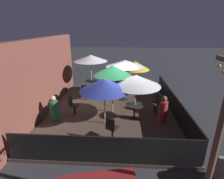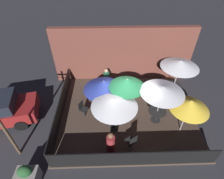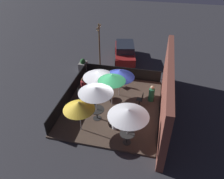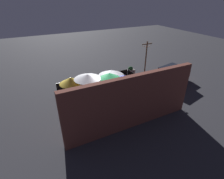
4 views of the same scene
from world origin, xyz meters
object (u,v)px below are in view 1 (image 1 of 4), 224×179
dining_table_0 (134,108)px  patio_chair_2 (73,104)px  patron_1 (103,88)px  patron_2 (163,110)px  patron_0 (54,110)px  patio_chair_1 (112,127)px  patio_chair_3 (85,92)px  light_post (217,141)px  patio_umbrella_0 (136,80)px  patio_umbrella_2 (91,58)px  patio_chair_0 (157,103)px  patio_umbrella_3 (135,65)px  patio_umbrella_1 (125,63)px  dining_table_1 (124,90)px  patio_umbrella_4 (113,70)px  dining_table_2 (92,82)px  patio_umbrella_5 (104,85)px

dining_table_0 → patio_chair_2: (0.31, 2.92, -0.07)m
patron_1 → patron_2: 4.18m
dining_table_0 → patron_0: patron_0 is taller
patio_chair_1 → patio_chair_3: size_ratio=1.01×
patio_chair_2 → light_post: size_ratio=0.24×
patio_umbrella_0 → patron_2: (-0.20, -1.23, -1.30)m
patio_umbrella_2 → patio_chair_0: bearing=-128.9°
patio_umbrella_3 → dining_table_0: bearing=176.8°
patio_umbrella_1 → dining_table_1: patio_umbrella_1 is taller
patio_umbrella_4 → dining_table_2: size_ratio=2.91×
patio_umbrella_0 → dining_table_2: size_ratio=2.64×
patio_umbrella_2 → patron_0: bearing=166.5°
patio_umbrella_2 → patio_umbrella_4: (-3.09, -1.56, -0.03)m
patio_chair_1 → light_post: light_post is taller
patron_1 → patio_umbrella_4: bearing=6.7°
patio_umbrella_4 → patio_chair_1: (-2.27, -0.10, -1.60)m
dining_table_0 → patio_chair_1: bearing=150.3°
patio_umbrella_1 → dining_table_0: patio_umbrella_1 is taller
patio_umbrella_2 → patio_umbrella_3: size_ratio=1.15×
dining_table_1 → patio_umbrella_2: bearing=54.7°
dining_table_0 → dining_table_1: size_ratio=0.85×
patio_umbrella_0 → light_post: bearing=-165.0°
patio_umbrella_4 → patio_chair_3: 2.70m
patio_chair_0 → patron_1: bearing=-68.7°
dining_table_0 → patio_chair_0: 1.35m
patio_umbrella_1 → patio_chair_0: size_ratio=2.47×
patio_chair_3 → patron_0: size_ratio=0.77×
patio_umbrella_1 → patio_chair_1: (-3.85, 0.47, -1.63)m
dining_table_0 → patron_2: patron_2 is taller
patio_umbrella_0 → dining_table_0: bearing=-45.0°
patio_chair_0 → patio_chair_2: patio_chair_0 is taller
dining_table_1 → patio_chair_1: 3.88m
patio_umbrella_1 → patio_umbrella_3: 1.35m
patio_chair_2 → light_post: (-4.70, -4.09, 1.53)m
patio_umbrella_3 → patio_chair_1: 5.26m
patio_chair_3 → patio_umbrella_0: bearing=-125.1°
patron_1 → light_post: size_ratio=0.30×
patio_umbrella_2 → patio_chair_2: patio_umbrella_2 is taller
patio_chair_0 → patio_chair_1: (-2.36, 2.06, -0.00)m
patio_umbrella_3 → patron_0: patio_umbrella_3 is taller
patio_umbrella_1 → patron_2: patio_umbrella_1 is taller
patio_umbrella_4 → dining_table_2: patio_umbrella_4 is taller
dining_table_1 → patron_1: (0.55, 1.25, -0.07)m
patron_2 → dining_table_2: bearing=133.3°
patio_umbrella_1 → patio_chair_1: patio_umbrella_1 is taller
patio_umbrella_0 → patio_umbrella_3: patio_umbrella_0 is taller
patio_umbrella_0 → patio_umbrella_4: 1.25m
patio_umbrella_5 → patron_2: patio_umbrella_5 is taller
patio_umbrella_0 → patio_chair_1: (-1.63, 0.93, -1.34)m
patio_chair_1 → patio_umbrella_2: bearing=47.0°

